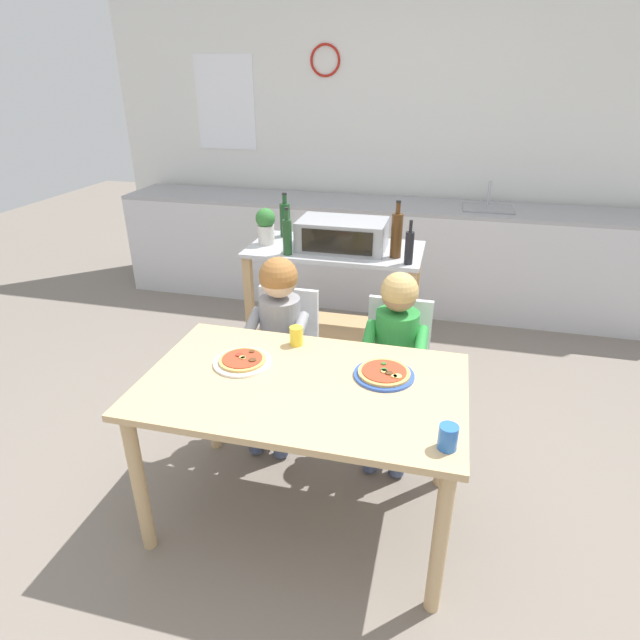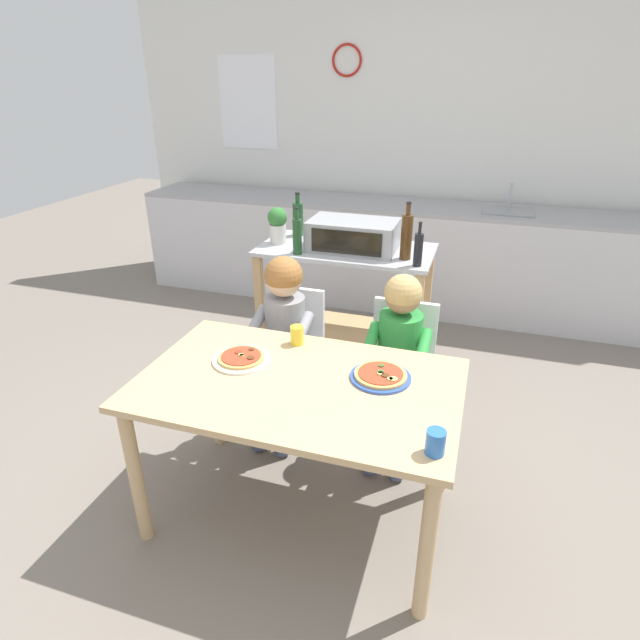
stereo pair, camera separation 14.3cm
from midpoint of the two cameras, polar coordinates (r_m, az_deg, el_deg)
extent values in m
plane|color=slate|center=(3.58, 5.59, -6.89)|extent=(11.96, 11.96, 0.00)
cube|color=white|center=(4.89, 11.37, 18.44)|extent=(5.23, 0.12, 2.70)
cube|color=white|center=(5.23, -7.02, 22.46)|extent=(0.56, 0.01, 0.80)
torus|color=red|center=(4.91, 3.87, 26.41)|extent=(0.26, 0.02, 0.26)
cube|color=silver|center=(4.69, 9.75, 6.78)|extent=(4.70, 0.60, 0.87)
cube|color=#9E9EA3|center=(4.57, 10.17, 12.12)|extent=(4.70, 0.60, 0.03)
cube|color=gray|center=(4.53, 20.69, 10.97)|extent=(0.40, 0.33, 0.02)
cylinder|color=#B7BABF|center=(4.63, 20.86, 12.53)|extent=(0.02, 0.02, 0.20)
cube|color=#B7BABF|center=(3.34, 4.09, 7.64)|extent=(1.09, 0.56, 0.02)
cube|color=tan|center=(3.56, 3.81, -1.21)|extent=(1.01, 0.51, 0.02)
cube|color=tan|center=(3.44, -5.32, 0.08)|extent=(0.05, 0.05, 0.88)
cube|color=tan|center=(3.22, 11.58, -2.29)|extent=(0.05, 0.05, 0.88)
cube|color=tan|center=(3.85, -2.58, 2.99)|extent=(0.05, 0.05, 0.88)
cube|color=tan|center=(3.65, 12.54, 1.05)|extent=(0.05, 0.05, 0.88)
cube|color=#999BA0|center=(3.28, 4.89, 9.20)|extent=(0.54, 0.32, 0.18)
cube|color=black|center=(3.13, 4.18, 8.41)|extent=(0.43, 0.01, 0.14)
cylinder|color=black|center=(3.10, 7.53, 7.05)|extent=(0.02, 0.01, 0.02)
cylinder|color=#4C2D14|center=(3.13, 10.71, 8.83)|extent=(0.07, 0.07, 0.26)
cylinder|color=#4C2D14|center=(3.09, 10.96, 11.74)|extent=(0.03, 0.03, 0.07)
cylinder|color=black|center=(3.08, 11.02, 12.43)|extent=(0.03, 0.03, 0.01)
cylinder|color=#1E4723|center=(3.18, -1.20, 9.04)|extent=(0.05, 0.05, 0.21)
cylinder|color=#1E4723|center=(3.14, -1.23, 11.44)|extent=(0.02, 0.02, 0.06)
cylinder|color=black|center=(3.14, -1.23, 12.10)|extent=(0.03, 0.03, 0.01)
cylinder|color=#1E4723|center=(3.56, -1.25, 10.88)|extent=(0.07, 0.07, 0.22)
cylinder|color=#1E4723|center=(3.53, -1.27, 13.07)|extent=(0.03, 0.03, 0.06)
cylinder|color=black|center=(3.52, -1.28, 13.63)|extent=(0.03, 0.03, 0.01)
cylinder|color=black|center=(3.04, 12.00, 7.45)|extent=(0.05, 0.05, 0.19)
cylinder|color=black|center=(3.00, 12.22, 9.67)|extent=(0.02, 0.02, 0.06)
cylinder|color=black|center=(3.00, 12.28, 10.29)|extent=(0.02, 0.02, 0.01)
cylinder|color=beige|center=(3.41, -3.40, 9.36)|extent=(0.10, 0.10, 0.12)
sphere|color=#337533|center=(3.38, -3.45, 11.12)|extent=(0.13, 0.13, 0.13)
cube|color=tan|center=(2.22, -0.53, -7.06)|extent=(1.35, 0.83, 0.03)
cylinder|color=tan|center=(2.43, -17.81, -15.91)|extent=(0.06, 0.06, 0.70)
cylinder|color=tan|center=(2.11, 13.63, -23.14)|extent=(0.06, 0.06, 0.70)
cylinder|color=tan|center=(2.90, -9.97, -7.46)|extent=(0.06, 0.06, 0.70)
cylinder|color=tan|center=(2.64, 15.13, -11.80)|extent=(0.06, 0.06, 0.70)
cube|color=silver|center=(2.95, -2.31, -4.45)|extent=(0.36, 0.36, 0.04)
cube|color=silver|center=(2.99, -1.33, 0.16)|extent=(0.34, 0.03, 0.38)
cylinder|color=silver|center=(2.91, -0.43, -10.08)|extent=(0.03, 0.03, 0.42)
cylinder|color=silver|center=(3.00, -5.96, -9.00)|extent=(0.03, 0.03, 0.42)
cylinder|color=silver|center=(3.14, 1.29, -7.05)|extent=(0.03, 0.03, 0.42)
cylinder|color=silver|center=(3.23, -3.85, -6.15)|extent=(0.03, 0.03, 0.42)
cube|color=silver|center=(2.82, 9.84, -6.29)|extent=(0.36, 0.36, 0.04)
cube|color=silver|center=(2.87, 10.61, -1.44)|extent=(0.34, 0.03, 0.38)
cylinder|color=silver|center=(2.81, 12.09, -12.09)|extent=(0.03, 0.03, 0.42)
cylinder|color=silver|center=(2.84, 5.99, -11.15)|extent=(0.03, 0.03, 0.42)
cylinder|color=silver|center=(3.06, 12.77, -8.77)|extent=(0.03, 0.03, 0.42)
cylinder|color=silver|center=(3.09, 7.20, -7.95)|extent=(0.03, 0.03, 0.42)
cube|color=#424C6B|center=(2.79, -1.95, -5.32)|extent=(0.10, 0.30, 0.10)
cylinder|color=#424C6B|center=(2.82, -2.78, -10.79)|extent=(0.08, 0.08, 0.44)
cube|color=#424C6B|center=(2.84, -4.63, -4.86)|extent=(0.10, 0.30, 0.10)
cylinder|color=#424C6B|center=(2.87, -5.45, -10.25)|extent=(0.08, 0.08, 0.44)
cylinder|color=gray|center=(2.71, -0.54, -1.34)|extent=(0.06, 0.26, 0.15)
cylinder|color=gray|center=(2.79, -5.61, -0.60)|extent=(0.06, 0.26, 0.15)
cylinder|color=gray|center=(2.85, -2.38, -0.74)|extent=(0.22, 0.22, 0.35)
sphere|color=beige|center=(2.74, -2.49, 4.52)|extent=(0.19, 0.19, 0.19)
sphere|color=#9E6633|center=(2.73, -2.50, 4.86)|extent=(0.20, 0.20, 0.20)
cube|color=#424C6B|center=(2.68, 10.92, -7.29)|extent=(0.10, 0.30, 0.10)
cylinder|color=#424C6B|center=(2.71, 10.10, -12.99)|extent=(0.08, 0.08, 0.44)
cube|color=#424C6B|center=(2.69, 7.96, -6.85)|extent=(0.10, 0.30, 0.10)
cylinder|color=#424C6B|center=(2.73, 7.13, -12.53)|extent=(0.08, 0.08, 0.44)
cylinder|color=green|center=(2.61, 12.70, -3.31)|extent=(0.06, 0.26, 0.15)
cylinder|color=green|center=(2.64, 7.10, -2.53)|extent=(0.06, 0.26, 0.15)
cylinder|color=green|center=(2.72, 10.16, -2.59)|extent=(0.22, 0.22, 0.33)
sphere|color=#A37556|center=(2.61, 10.60, 2.58)|extent=(0.18, 0.18, 0.18)
sphere|color=tan|center=(2.60, 10.63, 2.91)|extent=(0.19, 0.19, 0.19)
cylinder|color=white|center=(2.37, -6.87, -4.34)|extent=(0.26, 0.26, 0.01)
cylinder|color=tan|center=(2.37, -6.88, -4.09)|extent=(0.21, 0.21, 0.01)
cylinder|color=#B23D23|center=(2.36, -6.89, -3.92)|extent=(0.18, 0.18, 0.00)
cylinder|color=#563319|center=(2.40, -5.81, -3.22)|extent=(0.02, 0.02, 0.01)
cylinder|color=#563319|center=(2.33, -5.82, -4.14)|extent=(0.03, 0.03, 0.01)
cylinder|color=#DBC666|center=(2.36, -6.88, -3.83)|extent=(0.03, 0.03, 0.01)
cylinder|color=maroon|center=(2.38, -7.19, -3.54)|extent=(0.03, 0.03, 0.01)
cylinder|color=#DBC666|center=(2.36, -6.80, -3.89)|extent=(0.02, 0.02, 0.01)
cylinder|color=#3356B7|center=(2.25, 8.43, -6.22)|extent=(0.26, 0.26, 0.01)
cylinder|color=tan|center=(2.24, 8.45, -5.96)|extent=(0.22, 0.22, 0.01)
cylinder|color=#B23D23|center=(2.24, 8.46, -5.78)|extent=(0.19, 0.19, 0.00)
cylinder|color=#DBC666|center=(2.20, 9.86, -6.38)|extent=(0.04, 0.04, 0.01)
cylinder|color=#DBC666|center=(2.20, 9.49, -6.38)|extent=(0.03, 0.03, 0.01)
cylinder|color=#386628|center=(2.29, 8.48, -4.98)|extent=(0.02, 0.02, 0.01)
cylinder|color=#563319|center=(2.22, 8.97, -6.01)|extent=(0.03, 0.03, 0.01)
cylinder|color=#DBC666|center=(2.23, 8.44, -5.83)|extent=(0.03, 0.03, 0.01)
cylinder|color=#386628|center=(2.24, 8.45, -5.66)|extent=(0.03, 0.03, 0.01)
cylinder|color=blue|center=(1.87, 14.69, -12.82)|extent=(0.07, 0.07, 0.09)
cylinder|color=yellow|center=(2.48, -0.87, -1.68)|extent=(0.06, 0.06, 0.09)
camera|label=1|loc=(0.07, -88.29, 0.82)|focal=29.35mm
camera|label=2|loc=(0.07, 91.71, -0.82)|focal=29.35mm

